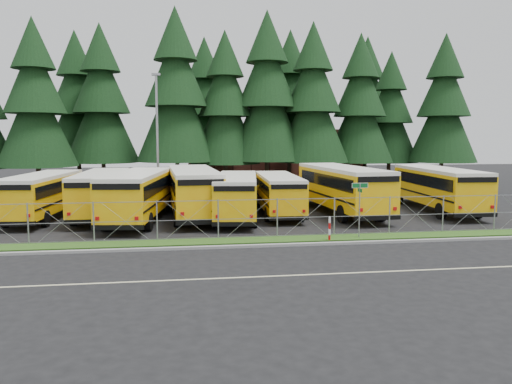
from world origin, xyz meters
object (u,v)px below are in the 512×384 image
Objects in this scene: bus_2 at (139,197)px; bus_3 at (193,193)px; bus_1 at (103,195)px; striped_bollard at (329,229)px; light_standard at (157,132)px; street_sign at (360,198)px; bus_6 at (340,190)px; bus_4 at (237,197)px; bus_5 at (278,195)px; bus_east at (436,190)px; bus_0 at (44,196)px.

bus_3 is (3.25, 1.08, 0.04)m from bus_2.
bus_1 reaches higher than striped_bollard.
striped_bollard is 0.12× the size of light_standard.
light_standard reaches higher than street_sign.
bus_6 is (12.92, 1.08, 0.07)m from bus_2.
street_sign reaches higher than striped_bollard.
bus_4 is (2.69, -1.16, -0.18)m from bus_3.
bus_2 reaches higher than bus_5.
bus_6 is 6.86m from bus_east.
street_sign reaches higher than bus_5.
bus_4 reaches higher than striped_bollard.
bus_east is at bearing 1.88° from bus_5.
striped_bollard is (-1.67, -0.43, -1.43)m from street_sign.
light_standard is at bearing 137.24° from bus_6.
bus_0 is 3.80× the size of street_sign.
bus_3 reaches higher than bus_2.
bus_1 is 0.91× the size of bus_6.
bus_east is 9.50× the size of striped_bollard.
bus_3 is 1.03× the size of bus_east.
light_standard reaches higher than bus_6.
bus_2 reaches higher than bus_east.
bus_0 is at bearing -126.30° from light_standard.
bus_2 is 3.42m from bus_3.
bus_2 is 1.00× the size of bus_east.
bus_4 is 7.09m from bus_6.
bus_5 is 11.00m from bus_east.
bus_2 is at bearing -179.81° from bus_6.
bus_east is (22.22, -0.76, 0.06)m from bus_1.
bus_5 reaches higher than striped_bollard.
light_standard is (0.63, 10.75, 4.00)m from bus_2.
bus_0 reaches higher than bus_4.
bus_0 is at bearing -178.26° from bus_east.
street_sign is 2.34× the size of striped_bollard.
bus_1 is at bearing 147.48° from street_sign.
street_sign is at bearing -31.96° from bus_1.
bus_2 is at bearing -37.71° from bus_1.
bus_3 is at bearing 135.59° from street_sign.
striped_bollard is at bearing -55.90° from bus_3.
bus_6 is at bearing -0.80° from bus_5.
light_standard is (3.07, 8.82, 4.06)m from bus_1.
bus_2 reaches higher than striped_bollard.
bus_2 is 9.53× the size of striped_bollard.
bus_6 reaches higher than bus_1.
bus_0 is 14.74m from bus_5.
bus_2 is 4.07× the size of street_sign.
street_sign is 20.94m from light_standard.
street_sign is at bearing -43.51° from bus_4.
bus_5 is at bearing 34.23° from bus_4.
bus_1 is 0.93× the size of bus_3.
bus_5 is 0.83× the size of bus_6.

